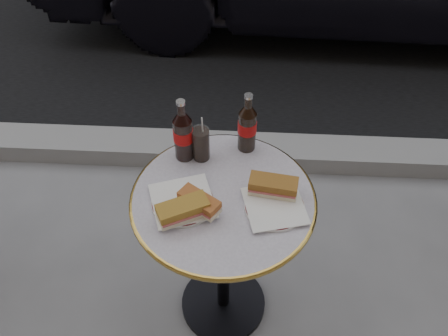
# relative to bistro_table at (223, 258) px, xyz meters

# --- Properties ---
(ground) EXTENTS (80.00, 80.00, 0.00)m
(ground) POSITION_rel_bistro_table_xyz_m (0.00, 0.00, -0.37)
(ground) COLOR slate
(ground) RESTS_ON ground
(curb) EXTENTS (40.00, 0.20, 0.12)m
(curb) POSITION_rel_bistro_table_xyz_m (0.00, 0.90, -0.32)
(curb) COLOR gray
(curb) RESTS_ON ground
(bistro_table) EXTENTS (0.62, 0.62, 0.73)m
(bistro_table) POSITION_rel_bistro_table_xyz_m (0.00, 0.00, 0.00)
(bistro_table) COLOR #BAB2C4
(bistro_table) RESTS_ON ground
(plate_left) EXTENTS (0.23, 0.23, 0.01)m
(plate_left) POSITION_rel_bistro_table_xyz_m (-0.13, -0.03, 0.37)
(plate_left) COLOR silver
(plate_left) RESTS_ON bistro_table
(plate_right) EXTENTS (0.21, 0.21, 0.01)m
(plate_right) POSITION_rel_bistro_table_xyz_m (0.17, -0.04, 0.37)
(plate_right) COLOR white
(plate_right) RESTS_ON bistro_table
(sandwich_left_a) EXTENTS (0.18, 0.14, 0.06)m
(sandwich_left_a) POSITION_rel_bistro_table_xyz_m (-0.12, -0.10, 0.41)
(sandwich_left_a) COLOR #A27429
(sandwich_left_a) RESTS_ON plate_left
(sandwich_left_b) EXTENTS (0.15, 0.13, 0.05)m
(sandwich_left_b) POSITION_rel_bistro_table_xyz_m (-0.07, -0.06, 0.40)
(sandwich_left_b) COLOR #A5592A
(sandwich_left_b) RESTS_ON plate_left
(sandwich_right) EXTENTS (0.17, 0.10, 0.05)m
(sandwich_right) POSITION_rel_bistro_table_xyz_m (0.16, 0.02, 0.40)
(sandwich_right) COLOR #8F5B24
(sandwich_right) RESTS_ON plate_right
(cola_bottle_left) EXTENTS (0.09, 0.09, 0.25)m
(cola_bottle_left) POSITION_rel_bistro_table_xyz_m (-0.15, 0.18, 0.49)
(cola_bottle_left) COLOR black
(cola_bottle_left) RESTS_ON bistro_table
(cola_bottle_right) EXTENTS (0.08, 0.08, 0.24)m
(cola_bottle_right) POSITION_rel_bistro_table_xyz_m (0.07, 0.24, 0.49)
(cola_bottle_right) COLOR black
(cola_bottle_right) RESTS_ON bistro_table
(cola_glass) EXTENTS (0.07, 0.07, 0.13)m
(cola_glass) POSITION_rel_bistro_table_xyz_m (-0.09, 0.18, 0.43)
(cola_glass) COLOR black
(cola_glass) RESTS_ON bistro_table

